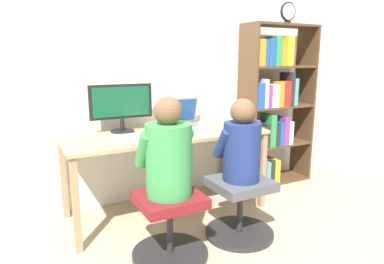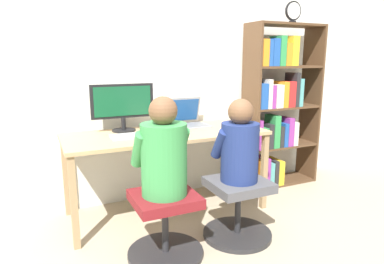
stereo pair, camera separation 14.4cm
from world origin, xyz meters
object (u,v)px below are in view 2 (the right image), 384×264
person_at_laptop (239,146)px  person_at_monitor (164,153)px  desk_clock (293,11)px  keyboard (135,135)px  office_chair_left (165,224)px  bookshelf (276,109)px  office_chair_right (238,208)px  laptop (189,120)px  desktop_monitor (123,106)px

person_at_laptop → person_at_monitor: bearing=-178.5°
person_at_laptop → desk_clock: (1.07, 0.73, 1.11)m
keyboard → office_chair_left: keyboard is taller
person_at_monitor → bookshelf: 1.80m
person_at_monitor → office_chair_right: bearing=1.1°
laptop → person_at_laptop: size_ratio=0.52×
person_at_monitor → desktop_monitor: bearing=93.4°
keyboard → person_at_laptop: (0.64, -0.61, -0.02)m
person_at_monitor → desk_clock: size_ratio=3.27×
desktop_monitor → keyboard: 0.34m
keyboard → person_at_monitor: 0.63m
desktop_monitor → desk_clock: 1.95m
office_chair_right → person_at_monitor: bearing=-178.9°
office_chair_right → person_at_laptop: size_ratio=0.86×
person_at_monitor → desk_clock: 2.14m
bookshelf → keyboard: bearing=-173.1°
desktop_monitor → bookshelf: bookshelf is taller
office_chair_right → desk_clock: 2.07m
office_chair_left → person_at_laptop: person_at_laptop is taller
keyboard → bookshelf: (1.62, 0.20, 0.09)m
person_at_monitor → laptop: bearing=55.8°
laptop → person_at_monitor: 1.04m
keyboard → office_chair_left: (0.03, -0.63, -0.52)m
person_at_laptop → desk_clock: desk_clock is taller
office_chair_right → person_at_monitor: person_at_monitor is taller
desktop_monitor → laptop: desktop_monitor is taller
keyboard → person_at_laptop: bearing=-43.5°
desktop_monitor → desk_clock: (1.74, -0.14, 0.88)m
keyboard → bookshelf: 1.64m
bookshelf → laptop: bearing=178.2°
office_chair_left → office_chair_right: same height
laptop → bookshelf: size_ratio=0.19×
keyboard → person_at_monitor: person_at_monitor is taller
laptop → office_chair_left: (-0.58, -0.86, -0.56)m
person_at_monitor → person_at_laptop: 0.62m
office_chair_left → person_at_monitor: 0.52m
desktop_monitor → office_chair_right: 1.33m
desktop_monitor → desk_clock: desk_clock is taller
laptop → keyboard: 0.65m
office_chair_right → desk_clock: bearing=34.7°
office_chair_left → bookshelf: bookshelf is taller
keyboard → office_chair_right: (0.64, -0.62, -0.52)m
desktop_monitor → desk_clock: size_ratio=2.70×
keyboard → office_chair_right: size_ratio=0.72×
desktop_monitor → keyboard: desktop_monitor is taller
laptop → office_chair_left: laptop is taller
office_chair_right → person_at_laptop: person_at_laptop is taller
keyboard → person_at_monitor: (0.03, -0.63, 0.00)m
laptop → office_chair_right: laptop is taller
desktop_monitor → person_at_laptop: size_ratio=0.89×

